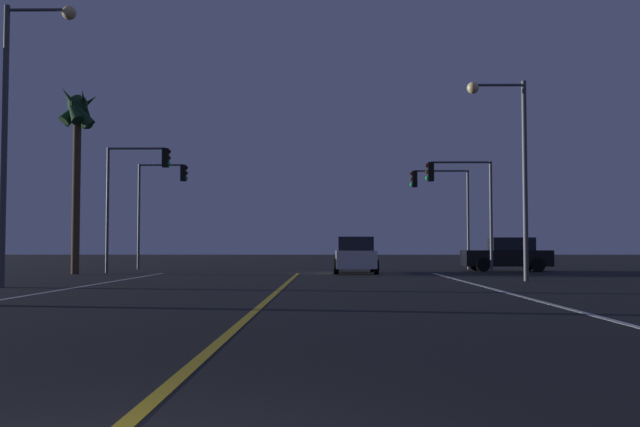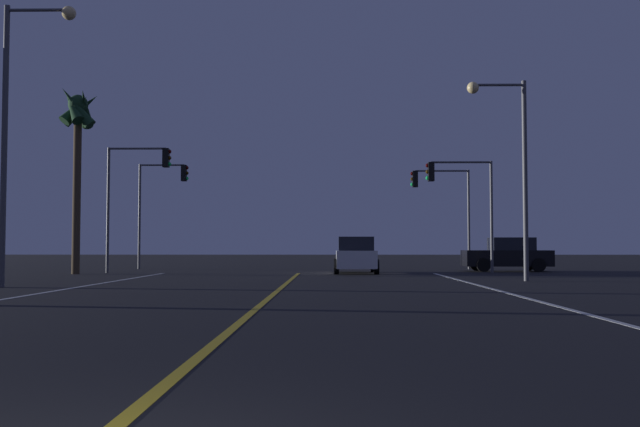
% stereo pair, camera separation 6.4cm
% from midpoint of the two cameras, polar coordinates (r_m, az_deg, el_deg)
% --- Properties ---
extents(lane_edge_right, '(0.16, 35.26, 0.01)m').
position_cam_midpoint_polar(lane_edge_right, '(15.92, 18.70, -7.09)').
color(lane_edge_right, silver).
rests_on(lane_edge_right, ground).
extents(lane_center_divider, '(0.16, 35.26, 0.01)m').
position_cam_midpoint_polar(lane_center_divider, '(15.24, -4.76, -7.43)').
color(lane_center_divider, gold).
rests_on(lane_center_divider, ground).
extents(car_crossing_side, '(4.30, 2.02, 1.70)m').
position_cam_midpoint_polar(car_crossing_side, '(36.74, 15.01, -3.26)').
color(car_crossing_side, black).
rests_on(car_crossing_side, ground).
extents(car_ahead_far, '(2.02, 4.30, 1.70)m').
position_cam_midpoint_polar(car_ahead_far, '(33.08, 2.95, -3.43)').
color(car_ahead_far, black).
rests_on(car_ahead_far, ground).
extents(traffic_light_near_right, '(3.16, 0.36, 5.29)m').
position_cam_midpoint_polar(traffic_light_near_right, '(33.91, 11.29, 1.91)').
color(traffic_light_near_right, '#4C4C51').
rests_on(traffic_light_near_right, ground).
extents(traffic_light_near_left, '(3.07, 0.36, 5.98)m').
position_cam_midpoint_polar(traffic_light_near_left, '(34.64, -14.55, 2.61)').
color(traffic_light_near_left, '#4C4C51').
rests_on(traffic_light_near_left, ground).
extents(traffic_light_far_right, '(3.26, 0.36, 5.47)m').
position_cam_midpoint_polar(traffic_light_far_right, '(39.32, 9.80, 1.46)').
color(traffic_light_far_right, '#4C4C51').
rests_on(traffic_light_far_right, ground).
extents(traffic_light_far_left, '(2.78, 0.36, 5.82)m').
position_cam_midpoint_polar(traffic_light_far_left, '(39.97, -12.63, 1.73)').
color(traffic_light_far_left, '#4C4C51').
rests_on(traffic_light_far_left, ground).
extents(street_lamp_left_mid, '(2.26, 0.44, 8.81)m').
position_cam_midpoint_polar(street_lamp_left_mid, '(24.00, -23.05, 7.77)').
color(street_lamp_left_mid, '#4C4C51').
rests_on(street_lamp_left_mid, ground).
extents(street_lamp_right_far, '(2.18, 0.44, 7.36)m').
position_cam_midpoint_polar(street_lamp_right_far, '(26.83, 15.25, 4.84)').
color(street_lamp_right_far, '#4C4C51').
rests_on(street_lamp_right_far, ground).
extents(palm_tree_left_far, '(1.92, 2.16, 8.63)m').
position_cam_midpoint_polar(palm_tree_left_far, '(34.32, -18.97, 6.83)').
color(palm_tree_left_far, '#473826').
rests_on(palm_tree_left_far, ground).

